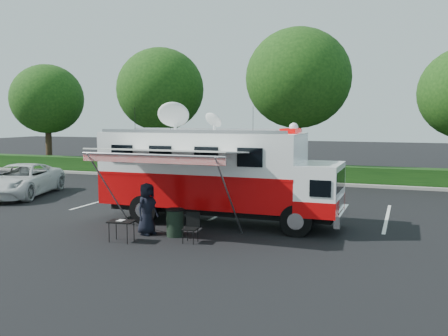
{
  "coord_description": "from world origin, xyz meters",
  "views": [
    {
      "loc": [
        6.13,
        -16.08,
        3.74
      ],
      "look_at": [
        0.0,
        0.5,
        1.9
      ],
      "focal_mm": 40.0,
      "sensor_mm": 36.0,
      "label": 1
    }
  ],
  "objects_px": {
    "command_truck": "(217,174)",
    "folding_table": "(121,222)",
    "white_suv": "(21,196)",
    "trash_bin": "(175,222)"
  },
  "relations": [
    {
      "from": "command_truck",
      "to": "white_suv",
      "type": "xyz_separation_m",
      "value": [
        -10.8,
        2.34,
        -1.74
      ]
    },
    {
      "from": "white_suv",
      "to": "folding_table",
      "type": "distance_m",
      "value": 10.78
    },
    {
      "from": "folding_table",
      "to": "trash_bin",
      "type": "distance_m",
      "value": 1.69
    },
    {
      "from": "command_truck",
      "to": "folding_table",
      "type": "xyz_separation_m",
      "value": [
        -1.73,
        -3.45,
        -1.15
      ]
    },
    {
      "from": "command_truck",
      "to": "white_suv",
      "type": "bearing_deg",
      "value": 167.8
    },
    {
      "from": "command_truck",
      "to": "folding_table",
      "type": "relative_size",
      "value": 10.43
    },
    {
      "from": "trash_bin",
      "to": "folding_table",
      "type": "bearing_deg",
      "value": -135.02
    },
    {
      "from": "command_truck",
      "to": "trash_bin",
      "type": "height_order",
      "value": "command_truck"
    },
    {
      "from": "white_suv",
      "to": "trash_bin",
      "type": "height_order",
      "value": "trash_bin"
    },
    {
      "from": "folding_table",
      "to": "trash_bin",
      "type": "relative_size",
      "value": 0.94
    }
  ]
}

